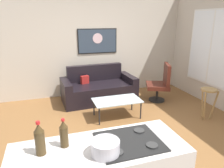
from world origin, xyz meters
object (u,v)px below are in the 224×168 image
Objects in this scene: couch at (98,89)px; coffee_table at (117,101)px; soda_bottle at (40,140)px; soda_bottle_2 at (64,134)px; armchair at (161,83)px; wall_painting at (98,41)px; mixing_bowl at (105,148)px; bar_stool at (208,96)px.

coffee_table is at bearing -83.36° from couch.
soda_bottle is 0.22m from soda_bottle_2.
couch is at bearing 159.98° from armchair.
armchair is 0.90× the size of wall_painting.
armchair is at bearing 45.69° from soda_bottle_2.
coffee_table is 1.97m from wall_painting.
coffee_table is 1.03× the size of armchair.
soda_bottle is 4.13m from wall_painting.
armchair is 3.79m from soda_bottle_2.
bar_stool is at bearing 32.61° from mixing_bowl.
mixing_bowl reaches higher than couch.
bar_stool reaches higher than coffee_table.
armchair is at bearing 21.82° from coffee_table.
soda_bottle_2 is 4.01m from wall_painting.
soda_bottle is (-1.34, -3.28, 0.74)m from couch.
soda_bottle_2 reaches higher than coffee_table.
bar_stool is (1.76, -0.65, 0.15)m from coffee_table.
soda_bottle_2 is 0.26× the size of wall_painting.
coffee_table is at bearing 68.49° from mixing_bowl.
mixing_bowl is at bearing -35.60° from soda_bottle_2.
soda_bottle_2 is (-1.26, -2.14, 0.66)m from coffee_table.
soda_bottle_2 is at bearing -134.31° from armchair.
armchair is at bearing -20.02° from couch.
wall_painting is (-1.35, 1.09, 0.98)m from armchair.
soda_bottle is (-3.22, -1.55, 0.52)m from bar_stool.
bar_stool is at bearing -52.65° from wall_painting.
mixing_bowl is at bearing -147.39° from bar_stool.
soda_bottle is 0.30× the size of wall_painting.
armchair is at bearing 51.80° from mixing_bowl.
soda_bottle_2 is 0.40m from mixing_bowl.
couch reaches higher than bar_stool.
armchair reaches higher than bar_stool.
bar_stool is 2.09× the size of soda_bottle.
soda_bottle_2 is at bearing 15.30° from soda_bottle.
couch is 3.62m from soda_bottle.
soda_bottle_2 is (-3.02, -1.49, 0.51)m from bar_stool.
wall_painting reaches higher than mixing_bowl.
soda_bottle_2 reaches higher than bar_stool.
couch is 1.59m from armchair.
soda_bottle is (-1.47, -2.20, 0.67)m from coffee_table.
couch is at bearing -104.09° from wall_painting.
coffee_table is at bearing 159.67° from bar_stool.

